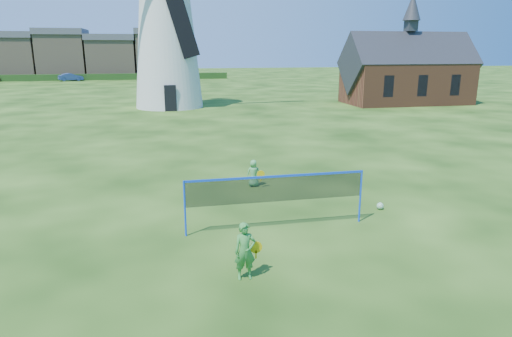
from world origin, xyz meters
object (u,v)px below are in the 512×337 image
at_px(badminton_net, 276,190).
at_px(player_girl, 245,251).
at_px(player_boy, 254,173).
at_px(windmill, 167,35).
at_px(play_ball, 380,206).
at_px(chapel, 407,73).
at_px(car_right, 71,77).

xyz_separation_m(badminton_net, player_girl, (-1.37, -2.61, -0.50)).
relative_size(player_girl, player_boy, 1.30).
distance_m(windmill, badminton_net, 28.88).
relative_size(windmill, play_ball, 81.73).
bearing_deg(play_ball, player_girl, -145.29).
xyz_separation_m(windmill, player_girl, (0.79, -30.99, -5.37)).
height_order(windmill, player_girl, windmill).
bearing_deg(chapel, player_boy, -130.05).
relative_size(chapel, badminton_net, 2.27).
distance_m(player_girl, player_boy, 6.84).
relative_size(play_ball, car_right, 0.06).
distance_m(windmill, chapel, 21.71).
relative_size(badminton_net, car_right, 1.38).
bearing_deg(car_right, player_girl, 173.34).
bearing_deg(badminton_net, windmill, 94.35).
bearing_deg(chapel, play_ball, -121.18).
distance_m(chapel, play_ball, 30.34).
distance_m(chapel, player_girl, 35.88).
height_order(windmill, badminton_net, windmill).
height_order(chapel, play_ball, chapel).
bearing_deg(player_girl, player_boy, 75.67).
xyz_separation_m(chapel, play_ball, (-15.65, -25.86, -2.62)).
distance_m(player_boy, play_ball, 4.69).
height_order(badminton_net, player_boy, badminton_net).
bearing_deg(badminton_net, car_right, 104.27).
xyz_separation_m(chapel, player_boy, (-19.03, -22.64, -2.23)).
height_order(play_ball, car_right, car_right).
bearing_deg(player_boy, badminton_net, 93.12).
bearing_deg(windmill, badminton_net, -85.65).
bearing_deg(windmill, player_girl, -88.54).
height_order(chapel, car_right, chapel).
bearing_deg(player_girl, chapel, 53.84).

